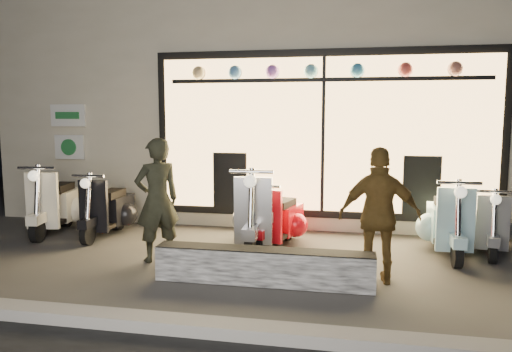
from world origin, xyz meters
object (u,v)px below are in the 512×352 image
at_px(graffiti_barrier, 264,266).
at_px(man, 157,200).
at_px(scooter_red, 281,219).
at_px(woman, 380,216).
at_px(scooter_silver, 260,214).

height_order(graffiti_barrier, man, man).
height_order(scooter_red, woman, woman).
distance_m(scooter_red, woman, 1.98).
bearing_deg(man, scooter_silver, -179.45).
bearing_deg(graffiti_barrier, scooter_silver, 102.40).
height_order(scooter_red, man, man).
height_order(scooter_silver, man, man).
height_order(graffiti_barrier, scooter_silver, scooter_silver).
distance_m(scooter_red, man, 1.87).
xyz_separation_m(graffiti_barrier, scooter_red, (-0.06, 1.74, 0.17)).
distance_m(scooter_silver, woman, 2.11).
bearing_deg(scooter_silver, man, -140.54).
xyz_separation_m(scooter_red, woman, (1.32, -1.43, 0.40)).
bearing_deg(scooter_red, graffiti_barrier, -73.86).
height_order(man, woman, man).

